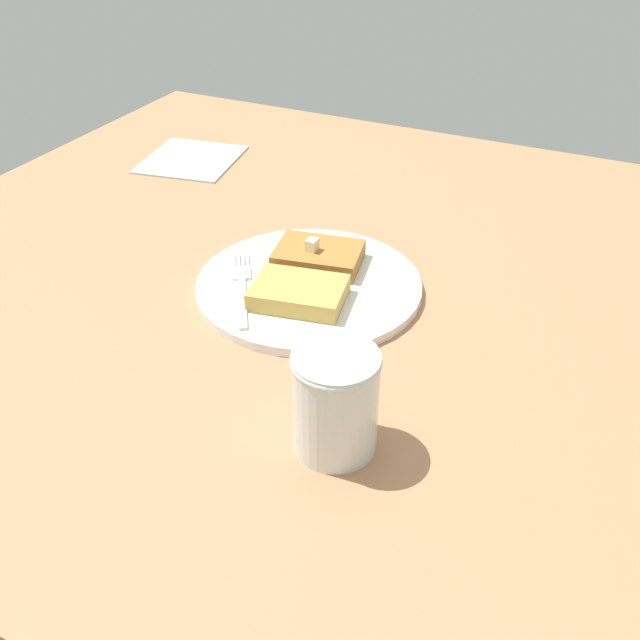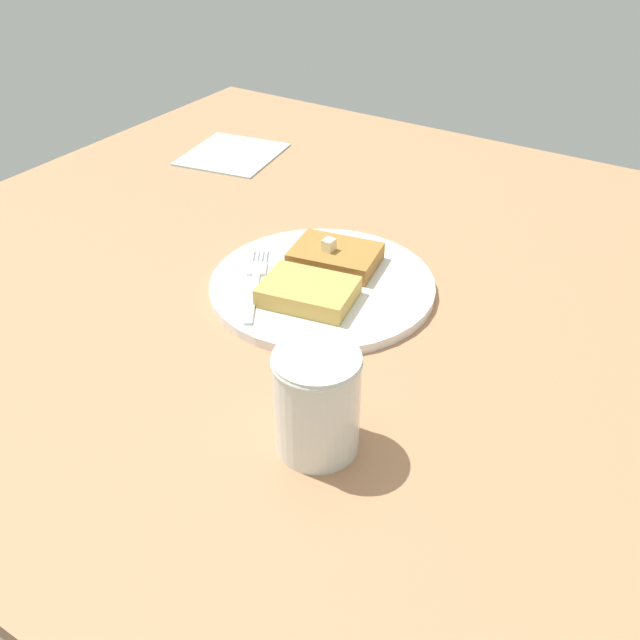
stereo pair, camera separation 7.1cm
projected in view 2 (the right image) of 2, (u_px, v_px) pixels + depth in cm
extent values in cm
cube|color=#AE7953|center=(301.00, 268.00, 89.78)|extent=(104.48, 104.48, 2.05)
cylinder|color=white|center=(322.00, 285.00, 83.44)|extent=(26.35, 26.35, 1.13)
torus|color=#265377|center=(322.00, 284.00, 83.35)|extent=(26.35, 26.35, 0.80)
cube|color=#A66F32|center=(335.00, 257.00, 85.73)|extent=(9.05, 11.33, 2.12)
cube|color=gold|center=(308.00, 292.00, 79.29)|extent=(9.05, 11.33, 2.12)
cube|color=beige|center=(329.00, 245.00, 84.46)|extent=(1.47, 1.33, 1.43)
cube|color=silver|center=(252.00, 298.00, 79.82)|extent=(8.99, 6.00, 0.36)
cube|color=silver|center=(257.00, 269.00, 85.06)|extent=(3.54, 3.34, 0.36)
cube|color=silver|center=(253.00, 256.00, 87.53)|extent=(2.89, 1.95, 0.36)
cube|color=silver|center=(257.00, 256.00, 87.52)|extent=(2.89, 1.95, 0.36)
cube|color=silver|center=(262.00, 256.00, 87.52)|extent=(2.89, 1.95, 0.36)
cube|color=silver|center=(266.00, 256.00, 87.51)|extent=(2.89, 1.95, 0.36)
cylinder|color=#5C2D0E|center=(317.00, 414.00, 60.80)|extent=(6.80, 6.80, 7.26)
cylinder|color=silver|center=(317.00, 402.00, 60.07)|extent=(7.39, 7.39, 9.80)
torus|color=silver|center=(317.00, 361.00, 57.52)|extent=(7.60, 7.60, 0.50)
cube|color=silver|center=(233.00, 154.00, 117.52)|extent=(17.50, 16.66, 0.30)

